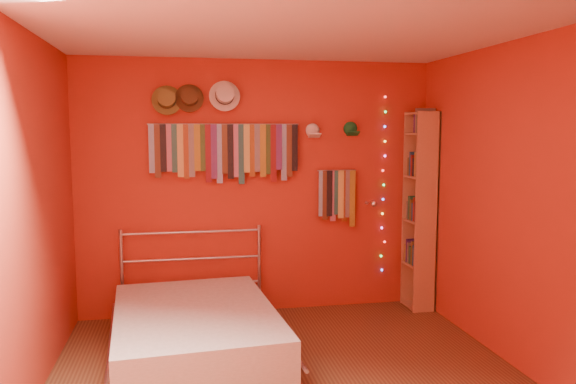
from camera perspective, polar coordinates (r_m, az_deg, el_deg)
back_wall at (r=5.57m, az=-3.05°, el=0.45°), size 3.50×0.02×2.50m
right_wall at (r=4.53m, az=22.75°, el=-1.42°), size 0.02×3.50×2.50m
left_wall at (r=3.91m, az=-25.56°, el=-2.73°), size 0.02×3.50×2.50m
ceiling at (r=3.87m, az=0.52°, el=16.41°), size 3.50×3.50×0.02m
tie_rack at (r=5.44m, az=-6.34°, el=4.34°), size 1.45×0.03×0.59m
small_tie_rack at (r=5.67m, az=5.04°, el=-0.22°), size 0.40×0.03×0.58m
fedora_olive at (r=5.40m, az=-12.22°, el=9.20°), size 0.28×0.15×0.28m
fedora_brown at (r=5.40m, az=-9.99°, el=9.46°), size 0.27×0.15×0.27m
fedora_white at (r=5.41m, az=-6.43°, el=9.78°), size 0.30×0.16×0.29m
cap_white at (r=5.58m, az=2.52°, el=6.25°), size 0.16×0.20×0.16m
cap_green at (r=5.69m, az=6.36°, el=6.40°), size 0.16×0.20×0.16m
fairy_lights at (r=5.85m, az=9.69°, el=0.71°), size 0.06×0.02×1.81m
reading_lamp at (r=5.65m, az=8.61°, el=-1.17°), size 0.06×0.27×0.08m
bookshelf at (r=5.85m, az=13.59°, el=-1.73°), size 0.25×0.34×2.00m
bed at (r=4.74m, az=-9.41°, el=-13.66°), size 1.48×1.89×0.89m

